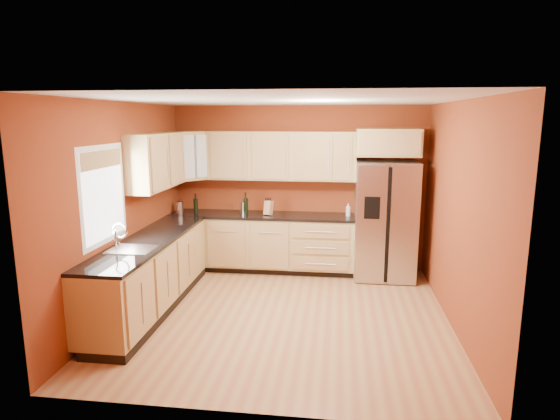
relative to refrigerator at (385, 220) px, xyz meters
name	(u,v)px	position (x,y,z in m)	size (l,w,h in m)	color
floor	(283,315)	(-1.35, -1.62, -0.89)	(4.00, 4.00, 0.00)	#A66540
ceiling	(284,100)	(-1.35, -1.62, 1.71)	(4.00, 4.00, 0.00)	silver
wall_back	(298,188)	(-1.35, 0.38, 0.41)	(4.00, 0.04, 2.60)	maroon
wall_front	(253,263)	(-1.35, -3.62, 0.41)	(4.00, 0.04, 2.60)	maroon
wall_left	(124,208)	(-3.35, -1.62, 0.41)	(0.04, 4.00, 2.60)	maroon
wall_right	(458,217)	(0.65, -1.62, 0.41)	(0.04, 4.00, 2.60)	maroon
base_cabinets_back	(262,243)	(-1.90, 0.07, -0.45)	(2.90, 0.60, 0.88)	tan
base_cabinets_left	(150,275)	(-3.05, -1.62, -0.45)	(0.60, 2.80, 0.88)	tan
countertop_back	(261,215)	(-1.90, 0.06, 0.01)	(2.90, 0.62, 0.04)	black
countertop_left	(149,240)	(-3.04, -1.62, 0.01)	(0.62, 2.80, 0.04)	black
upper_cabinets_back	(281,156)	(-1.60, 0.21, 0.94)	(2.30, 0.33, 0.75)	tan
upper_cabinets_left	(157,161)	(-3.19, -0.90, 0.94)	(0.33, 1.35, 0.75)	tan
corner_upper_cabinet	(190,156)	(-3.02, 0.04, 0.94)	(0.62, 0.33, 0.75)	tan
over_fridge_cabinet	(388,142)	(0.00, 0.07, 1.16)	(0.92, 0.60, 0.40)	tan
refrigerator	(385,220)	(0.00, 0.00, 0.00)	(0.90, 0.75, 1.78)	silver
window	(104,195)	(-3.33, -2.12, 0.66)	(0.03, 0.90, 1.00)	white
sink_faucet	(131,237)	(-3.04, -2.12, 0.18)	(0.50, 0.42, 0.30)	silver
canister_left	(244,208)	(-2.17, 0.04, 0.13)	(0.12, 0.12, 0.19)	silver
canister_right	(180,207)	(-3.20, -0.01, 0.12)	(0.11, 0.11, 0.18)	silver
wine_bottle_a	(246,204)	(-2.14, 0.01, 0.20)	(0.08, 0.08, 0.35)	black
wine_bottle_b	(196,203)	(-2.96, 0.05, 0.19)	(0.07, 0.07, 0.31)	black
knife_block	(268,208)	(-1.78, 0.04, 0.14)	(0.11, 0.10, 0.22)	tan
soap_dispenser	(348,210)	(-0.55, 0.08, 0.13)	(0.07, 0.07, 0.19)	silver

